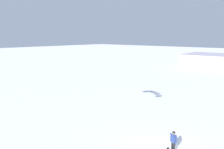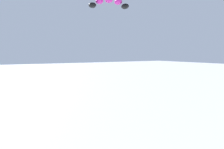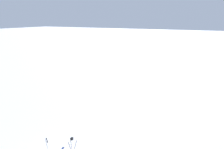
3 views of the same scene
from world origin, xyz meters
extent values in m
ellipsoid|color=black|center=(-5.17, -8.79, 12.73)|extent=(1.07, 1.25, 0.44)
ellipsoid|color=#CC2699|center=(-4.56, -9.04, 13.11)|extent=(1.07, 1.25, 0.44)
ellipsoid|color=#CC2699|center=(-3.74, -9.37, 13.26)|extent=(1.07, 1.25, 0.44)
ellipsoid|color=#CC2699|center=(-2.92, -9.71, 13.11)|extent=(1.07, 1.25, 0.44)
ellipsoid|color=black|center=(-2.31, -9.96, 12.73)|extent=(1.07, 1.25, 0.44)
camera|label=1|loc=(7.59, -14.69, 8.41)|focal=38.89mm
camera|label=2|loc=(4.30, 5.45, 8.24)|focal=27.68mm
camera|label=3|loc=(-6.92, 7.81, 8.39)|focal=34.28mm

